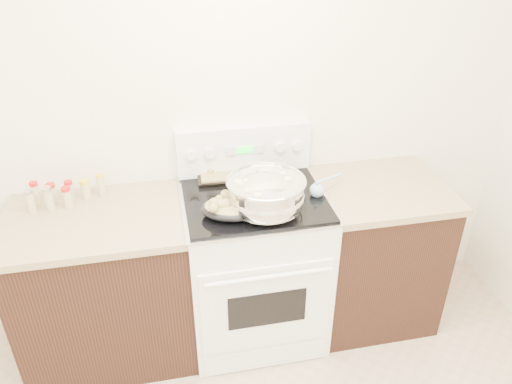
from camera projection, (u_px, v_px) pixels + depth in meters
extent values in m
cube|color=white|center=(177.00, 105.00, 2.69)|extent=(4.00, 0.05, 2.70)
cube|color=black|center=(108.00, 289.00, 2.77)|extent=(0.90, 0.64, 0.88)
cube|color=brown|center=(94.00, 220.00, 2.54)|extent=(0.93, 0.67, 0.04)
cube|color=black|center=(371.00, 254.00, 3.04)|extent=(0.70, 0.64, 0.88)
cube|color=brown|center=(380.00, 189.00, 2.81)|extent=(0.73, 0.67, 0.04)
cube|color=white|center=(254.00, 268.00, 2.90)|extent=(0.76, 0.66, 0.92)
cube|color=white|center=(267.00, 308.00, 2.62)|extent=(0.70, 0.01, 0.55)
cube|color=black|center=(267.00, 309.00, 2.61)|extent=(0.42, 0.01, 0.22)
cylinder|color=white|center=(269.00, 277.00, 2.46)|extent=(0.65, 0.02, 0.02)
cube|color=white|center=(266.00, 358.00, 2.81)|extent=(0.70, 0.01, 0.14)
cube|color=silver|center=(254.00, 199.00, 2.66)|extent=(0.78, 0.68, 0.01)
cube|color=black|center=(254.00, 197.00, 2.66)|extent=(0.74, 0.64, 0.01)
cube|color=white|center=(244.00, 149.00, 2.83)|extent=(0.76, 0.07, 0.28)
cylinder|color=white|center=(191.00, 155.00, 2.73)|extent=(0.06, 0.02, 0.06)
cylinder|color=white|center=(210.00, 154.00, 2.75)|extent=(0.06, 0.02, 0.06)
cylinder|color=white|center=(280.00, 147.00, 2.82)|extent=(0.06, 0.02, 0.06)
cylinder|color=white|center=(297.00, 146.00, 2.84)|extent=(0.06, 0.02, 0.06)
cube|color=#19E533|center=(245.00, 150.00, 2.79)|extent=(0.09, 0.00, 0.04)
cube|color=silver|center=(231.00, 151.00, 2.77)|extent=(0.05, 0.00, 0.05)
cube|color=silver|center=(259.00, 149.00, 2.80)|extent=(0.05, 0.00, 0.05)
ellipsoid|color=silver|center=(266.00, 197.00, 2.49)|extent=(0.46, 0.46, 0.23)
cylinder|color=silver|center=(266.00, 209.00, 2.53)|extent=(0.21, 0.21, 0.01)
torus|color=silver|center=(266.00, 181.00, 2.45)|extent=(0.40, 0.40, 0.02)
cylinder|color=silver|center=(266.00, 193.00, 2.48)|extent=(0.37, 0.37, 0.13)
cylinder|color=olive|center=(266.00, 183.00, 2.45)|extent=(0.35, 0.35, 0.00)
cube|color=beige|center=(269.00, 170.00, 2.56)|extent=(0.03, 0.03, 0.02)
cube|color=beige|center=(241.00, 185.00, 2.42)|extent=(0.03, 0.03, 0.02)
cube|color=beige|center=(262.00, 168.00, 2.58)|extent=(0.04, 0.04, 0.03)
cube|color=beige|center=(266.00, 186.00, 2.42)|extent=(0.04, 0.04, 0.03)
cube|color=beige|center=(276.00, 179.00, 2.48)|extent=(0.03, 0.03, 0.02)
cube|color=beige|center=(287.00, 181.00, 2.46)|extent=(0.04, 0.04, 0.03)
cube|color=beige|center=(278.00, 188.00, 2.40)|extent=(0.04, 0.04, 0.02)
cube|color=beige|center=(256.00, 175.00, 2.51)|extent=(0.03, 0.03, 0.02)
cube|color=beige|center=(261.00, 183.00, 2.44)|extent=(0.04, 0.04, 0.03)
cube|color=beige|center=(247.00, 183.00, 2.44)|extent=(0.05, 0.05, 0.03)
cube|color=beige|center=(264.00, 173.00, 2.53)|extent=(0.05, 0.05, 0.03)
cube|color=beige|center=(283.00, 175.00, 2.51)|extent=(0.04, 0.04, 0.03)
cube|color=beige|center=(238.00, 184.00, 2.43)|extent=(0.04, 0.04, 0.03)
cube|color=beige|center=(247.00, 192.00, 2.37)|extent=(0.03, 0.03, 0.03)
cube|color=beige|center=(258.00, 197.00, 2.33)|extent=(0.04, 0.04, 0.03)
ellipsoid|color=black|center=(232.00, 209.00, 2.47)|extent=(0.35, 0.28, 0.08)
ellipsoid|color=tan|center=(232.00, 206.00, 2.47)|extent=(0.31, 0.25, 0.06)
sphere|color=tan|center=(214.00, 203.00, 2.43)|extent=(0.05, 0.05, 0.05)
sphere|color=tan|center=(226.00, 195.00, 2.49)|extent=(0.05, 0.05, 0.05)
sphere|color=tan|center=(213.00, 208.00, 2.39)|extent=(0.05, 0.05, 0.05)
sphere|color=tan|center=(226.00, 203.00, 2.43)|extent=(0.05, 0.05, 0.05)
sphere|color=tan|center=(219.00, 199.00, 2.47)|extent=(0.04, 0.04, 0.04)
sphere|color=tan|center=(235.00, 202.00, 2.44)|extent=(0.05, 0.05, 0.05)
sphere|color=tan|center=(222.00, 204.00, 2.43)|extent=(0.05, 0.05, 0.05)
sphere|color=tan|center=(249.00, 201.00, 2.44)|extent=(0.05, 0.05, 0.05)
cube|color=black|center=(230.00, 173.00, 2.86)|extent=(0.39, 0.28, 0.02)
cube|color=tan|center=(230.00, 171.00, 2.85)|extent=(0.35, 0.25, 0.02)
sphere|color=tan|center=(222.00, 167.00, 2.87)|extent=(0.04, 0.04, 0.04)
sphere|color=tan|center=(221.00, 163.00, 2.91)|extent=(0.04, 0.04, 0.04)
sphere|color=tan|center=(237.00, 164.00, 2.90)|extent=(0.04, 0.04, 0.04)
sphere|color=tan|center=(206.00, 166.00, 2.88)|extent=(0.04, 0.04, 0.04)
sphere|color=tan|center=(211.00, 171.00, 2.83)|extent=(0.04, 0.04, 0.04)
sphere|color=tan|center=(237.00, 174.00, 2.80)|extent=(0.03, 0.03, 0.03)
sphere|color=tan|center=(254.00, 168.00, 2.86)|extent=(0.04, 0.04, 0.04)
sphere|color=tan|center=(210.00, 171.00, 2.82)|extent=(0.04, 0.04, 0.04)
sphere|color=tan|center=(205.00, 166.00, 2.88)|extent=(0.03, 0.03, 0.03)
sphere|color=tan|center=(213.00, 170.00, 2.84)|extent=(0.04, 0.04, 0.04)
cylinder|color=#A07E49|center=(243.00, 207.00, 2.55)|extent=(0.17, 0.19, 0.01)
sphere|color=#A07E49|center=(231.00, 216.00, 2.46)|extent=(0.04, 0.04, 0.04)
sphere|color=#8EBED4|center=(317.00, 190.00, 2.65)|extent=(0.08, 0.08, 0.08)
cylinder|color=#8EBED4|center=(329.00, 179.00, 2.71)|extent=(0.21, 0.17, 0.07)
cylinder|color=#BFB28C|center=(36.00, 194.00, 2.61)|extent=(0.04, 0.04, 0.11)
cylinder|color=#B21414|center=(33.00, 184.00, 2.58)|extent=(0.04, 0.04, 0.02)
cylinder|color=#BFB28C|center=(52.00, 194.00, 2.63)|extent=(0.05, 0.05, 0.09)
cylinder|color=#B21414|center=(50.00, 186.00, 2.60)|extent=(0.05, 0.05, 0.02)
cylinder|color=#BFB28C|center=(70.00, 192.00, 2.65)|extent=(0.04, 0.04, 0.09)
cylinder|color=#B21414|center=(68.00, 183.00, 2.63)|extent=(0.04, 0.04, 0.02)
cylinder|color=#BFB28C|center=(86.00, 191.00, 2.66)|extent=(0.05, 0.05, 0.09)
cylinder|color=gold|center=(84.00, 182.00, 2.63)|extent=(0.05, 0.05, 0.02)
cylinder|color=#BFB28C|center=(101.00, 186.00, 2.68)|extent=(0.04, 0.04, 0.11)
cylinder|color=gold|center=(99.00, 176.00, 2.65)|extent=(0.04, 0.04, 0.02)
cylinder|color=#BFB28C|center=(31.00, 203.00, 2.53)|extent=(0.04, 0.04, 0.11)
cylinder|color=#B2B2B7|center=(28.00, 192.00, 2.50)|extent=(0.04, 0.04, 0.02)
cylinder|color=#BFB28C|center=(49.00, 200.00, 2.56)|extent=(0.04, 0.04, 0.11)
cylinder|color=#B2B2B7|center=(46.00, 189.00, 2.52)|extent=(0.05, 0.05, 0.02)
cylinder|color=#BFB28C|center=(68.00, 199.00, 2.58)|extent=(0.04, 0.04, 0.10)
cylinder|color=#B21414|center=(65.00, 189.00, 2.55)|extent=(0.05, 0.05, 0.02)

